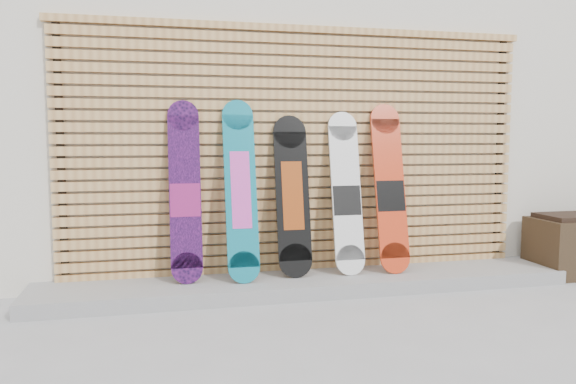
% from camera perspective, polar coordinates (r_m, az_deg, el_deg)
% --- Properties ---
extents(ground, '(80.00, 80.00, 0.00)m').
position_cam_1_polar(ground, '(4.35, 6.44, -12.07)').
color(ground, '#949497').
rests_on(ground, ground).
extents(building, '(12.00, 5.00, 3.60)m').
position_cam_1_polar(building, '(7.66, 1.28, 9.19)').
color(building, beige).
rests_on(building, ground).
extents(concrete_step, '(4.60, 0.70, 0.12)m').
position_cam_1_polar(concrete_step, '(4.92, 2.09, -9.24)').
color(concrete_step, gray).
rests_on(concrete_step, ground).
extents(slat_wall, '(4.26, 0.08, 2.29)m').
position_cam_1_polar(slat_wall, '(5.04, 1.27, 4.33)').
color(slat_wall, tan).
rests_on(slat_wall, ground).
extents(snowboard_0, '(0.26, 0.30, 1.51)m').
position_cam_1_polar(snowboard_0, '(4.72, -10.42, -0.04)').
color(snowboard_0, black).
rests_on(snowboard_0, concrete_step).
extents(snowboard_1, '(0.27, 0.39, 1.52)m').
position_cam_1_polar(snowboard_1, '(4.72, -4.83, 0.22)').
color(snowboard_1, '#0E7186').
rests_on(snowboard_1, concrete_step).
extents(snowboard_2, '(0.29, 0.31, 1.39)m').
position_cam_1_polar(snowboard_2, '(4.86, 0.45, -0.37)').
color(snowboard_2, black).
rests_on(snowboard_2, concrete_step).
extents(snowboard_3, '(0.27, 0.33, 1.43)m').
position_cam_1_polar(snowboard_3, '(4.98, 5.94, -0.16)').
color(snowboard_3, white).
rests_on(snowboard_3, concrete_step).
extents(snowboard_4, '(0.28, 0.36, 1.50)m').
position_cam_1_polar(snowboard_4, '(5.11, 10.31, 0.32)').
color(snowboard_4, red).
rests_on(snowboard_4, concrete_step).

